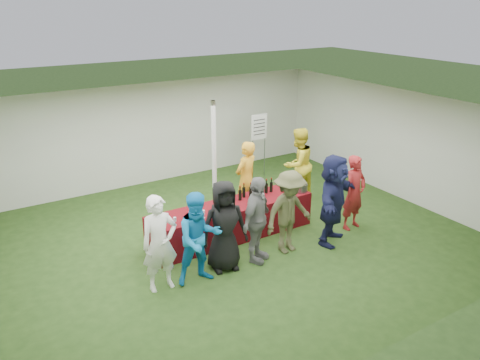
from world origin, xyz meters
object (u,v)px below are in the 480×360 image
customer_0 (160,244)px  customer_1 (199,239)px  staff_pourer (246,179)px  serving_table (232,221)px  customer_2 (224,226)px  customer_3 (257,220)px  customer_6 (354,193)px  customer_4 (289,212)px  staff_back (298,164)px  wine_list_sign (259,132)px  dump_bucket (302,188)px  customer_5 (333,199)px

customer_0 → customer_1: customer_0 is taller
customer_0 → staff_pourer: bearing=32.4°
serving_table → customer_2: 1.32m
customer_0 → customer_3: customer_0 is taller
customer_0 → customer_2: 1.25m
customer_3 → customer_6: bearing=-30.8°
staff_pourer → customer_4: (-0.18, -1.85, -0.04)m
staff_back → customer_2: (-3.16, -1.87, -0.04)m
staff_back → customer_1: size_ratio=1.07×
staff_pourer → staff_back: bearing=165.2°
customer_3 → customer_4: 0.74m
serving_table → staff_back: 2.64m
staff_pourer → customer_4: 1.86m
serving_table → wine_list_sign: size_ratio=2.00×
staff_pourer → staff_back: (1.59, 0.13, 0.02)m
dump_bucket → staff_back: 1.35m
dump_bucket → customer_2: size_ratio=0.14×
customer_0 → customer_5: (3.64, -0.27, 0.08)m
dump_bucket → customer_6: 1.13m
customer_6 → customer_4: bearing=174.4°
staff_back → customer_6: 1.90m
customer_0 → customer_5: size_ratio=0.92×
customer_1 → customer_2: bearing=21.3°
customer_0 → customer_2: (1.25, -0.00, 0.00)m
dump_bucket → customer_3: size_ratio=0.15×
customer_1 → customer_3: size_ratio=0.99×
customer_0 → customer_2: size_ratio=1.00×
customer_1 → staff_pourer: bearing=47.5°
customer_0 → customer_3: 1.90m
staff_back → customer_6: (0.05, -1.90, -0.08)m
customer_0 → customer_1: 0.69m
customer_0 → staff_back: bearing=23.7°
customer_2 → customer_3: customer_2 is taller
serving_table → wine_list_sign: 3.76m
dump_bucket → customer_6: size_ratio=0.15×
customer_0 → customer_3: bearing=-2.2°
serving_table → staff_pourer: 1.24m
staff_pourer → customer_2: size_ratio=1.02×
staff_back → customer_6: bearing=82.2°
serving_table → customer_1: customer_1 is taller
serving_table → customer_5: (1.65, -1.24, 0.57)m
customer_3 → customer_5: (1.73, -0.17, 0.09)m
dump_bucket → customer_0: 3.72m
wine_list_sign → customer_0: wine_list_sign is taller
staff_pourer → customer_1: 2.87m
customer_6 → customer_0: bearing=171.2°
customer_6 → staff_pourer: bearing=124.6°
serving_table → customer_6: customer_6 is taller
customer_0 → customer_1: size_ratio=1.02×
customer_6 → serving_table: bearing=149.5°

